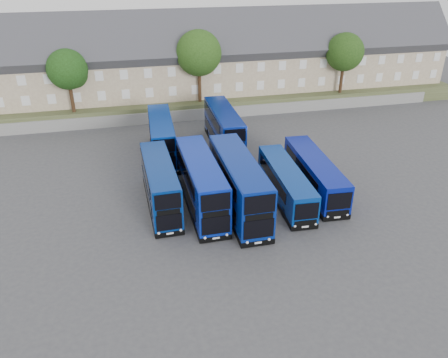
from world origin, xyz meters
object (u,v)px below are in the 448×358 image
(coach_east_a, at_px, (285,184))
(tree_east, at_px, (345,53))
(tree_west, at_px, (69,71))
(dd_front_left, at_px, (160,186))
(dd_front_mid, at_px, (201,184))
(tree_far, at_px, (360,40))
(tree_mid, at_px, (200,55))

(coach_east_a, bearing_deg, tree_east, 56.94)
(coach_east_a, xyz_separation_m, tree_west, (-19.05, 23.21, 5.62))
(tree_east, bearing_deg, dd_front_left, -141.70)
(dd_front_left, relative_size, coach_east_a, 0.94)
(tree_west, height_order, tree_east, tree_east)
(tree_east, bearing_deg, tree_west, -180.00)
(dd_front_mid, relative_size, tree_east, 1.36)
(coach_east_a, bearing_deg, tree_far, 55.85)
(coach_east_a, xyz_separation_m, tree_east, (16.95, 23.21, 5.96))
(dd_front_mid, distance_m, coach_east_a, 7.54)
(tree_east, bearing_deg, tree_far, 49.40)
(dd_front_left, bearing_deg, tree_west, 109.34)
(dd_front_mid, bearing_deg, tree_west, 116.16)
(dd_front_left, height_order, tree_far, tree_far)
(tree_mid, bearing_deg, coach_east_a, -82.67)
(dd_front_mid, bearing_deg, coach_east_a, -3.01)
(coach_east_a, distance_m, tree_west, 30.55)
(tree_far, bearing_deg, dd_front_mid, -135.52)
(tree_east, distance_m, tree_far, 9.23)
(dd_front_mid, relative_size, tree_far, 1.28)
(dd_front_mid, distance_m, tree_mid, 24.54)
(tree_west, height_order, tree_far, tree_far)
(dd_front_mid, bearing_deg, tree_far, 43.87)
(tree_west, bearing_deg, tree_far, 9.46)
(dd_front_mid, height_order, tree_west, tree_west)
(dd_front_left, relative_size, dd_front_mid, 0.91)
(dd_front_mid, relative_size, tree_west, 1.45)
(tree_east, bearing_deg, dd_front_mid, -136.88)
(dd_front_left, distance_m, tree_west, 23.98)
(dd_front_left, relative_size, tree_far, 1.17)
(tree_west, relative_size, tree_mid, 0.83)
(tree_west, xyz_separation_m, tree_far, (42.00, 7.00, 0.68))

